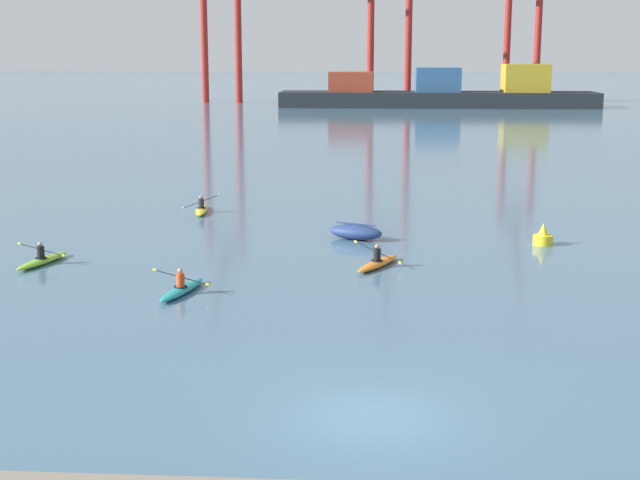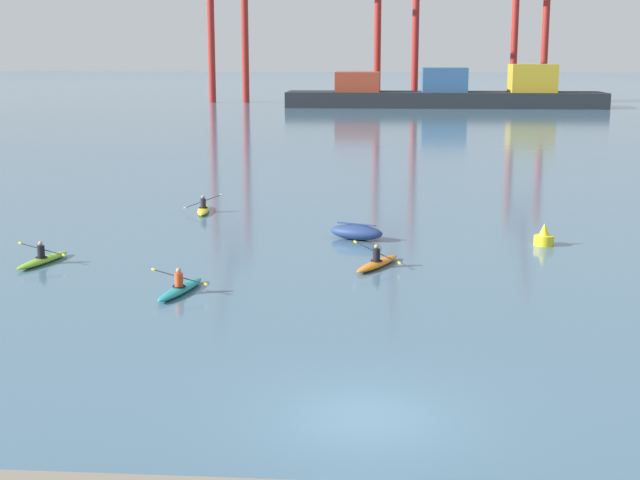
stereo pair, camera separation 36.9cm
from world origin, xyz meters
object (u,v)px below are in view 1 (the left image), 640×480
Objects in this scene: gantry_crane_east_mid at (524,11)px; channel_buoy at (543,237)px; container_barge at (440,93)px; kayak_orange at (378,263)px; kayak_yellow at (201,209)px; capsized_dinghy at (356,232)px; kayak_lime at (42,260)px; kayak_teal at (182,289)px.

channel_buoy is (-17.10, -122.00, -15.24)m from gantry_crane_east_mid.
container_barge is 111.75m from kayak_orange.
channel_buoy is 8.87m from kayak_orange.
gantry_crane_east_mid reaches higher than kayak_yellow.
kayak_lime is (-12.75, -5.84, -0.18)m from capsized_dinghy.
gantry_crane_east_mid is at bearing 73.22° from kayak_lime.
kayak_teal is 1.00× the size of kayak_yellow.
gantry_crane_east_mid is 9.61× the size of kayak_yellow.
gantry_crane_east_mid reaches higher than capsized_dinghy.
container_barge is at bearing 81.82° from kayak_teal.
kayak_orange is 15.55m from kayak_yellow.
kayak_lime is at bearing -101.83° from container_barge.
container_barge is at bearing 84.26° from capsized_dinghy.
container_barge is 117.17m from kayak_teal.
capsized_dinghy is (-10.64, -105.89, -1.84)m from container_barge.
kayak_yellow is at bearing 98.68° from kayak_teal.
container_barge is 100.99m from kayak_yellow.
container_barge is 106.44m from capsized_dinghy.
container_barge is 14.56× the size of kayak_lime.
container_barge is 25.37m from gantry_crane_east_mid.
kayak_lime is at bearing -166.20° from channel_buoy.
channel_buoy is at bearing -4.15° from capsized_dinghy.
kayak_orange is (1.05, -5.43, -0.18)m from capsized_dinghy.
gantry_crane_east_mid is 130.09m from kayak_orange.
kayak_lime is at bearing 147.83° from kayak_teal.
kayak_teal is (-6.02, -10.07, -0.18)m from capsized_dinghy.
capsized_dinghy is at bearing -101.91° from gantry_crane_east_mid.
kayak_orange is 0.96× the size of kayak_teal.
kayak_orange is at bearing -100.96° from gantry_crane_east_mid.
channel_buoy is at bearing 32.84° from kayak_orange.
container_barge reaches higher than channel_buoy.
capsized_dinghy is 2.82× the size of channel_buoy.
channel_buoy is at bearing -91.15° from container_barge.
gantry_crane_east_mid is 33.13× the size of channel_buoy.
container_barge is 14.54× the size of kayak_teal.
capsized_dinghy is at bearing 100.93° from kayak_orange.
capsized_dinghy is at bearing -38.24° from kayak_yellow.
gantry_crane_east_mid reaches higher than kayak_teal.
gantry_crane_east_mid is at bearing 79.04° from kayak_orange.
gantry_crane_east_mid is 124.99m from capsized_dinghy.
gantry_crane_east_mid is at bearing 82.02° from channel_buoy.
kayak_yellow is (-19.24, -99.12, -2.02)m from container_barge.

